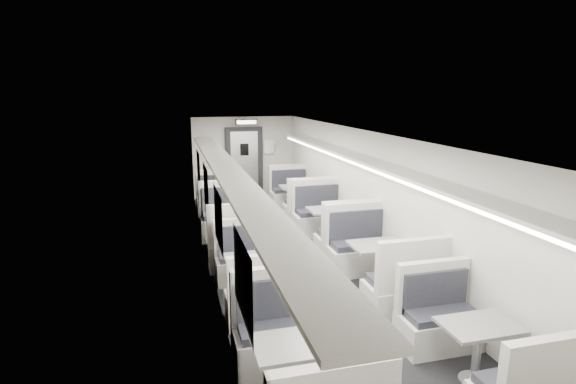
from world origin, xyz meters
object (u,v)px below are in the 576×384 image
booth_left_c (252,277)px  booth_right_c (379,267)px  booth_left_b (232,231)px  booth_left_d (298,376)px  booth_right_a (298,200)px  exit_sign (246,122)px  passenger (223,191)px  booth_right_b (331,227)px  vestibule_door (244,163)px  booth_right_d (477,352)px  booth_left_a (221,207)px

booth_left_c → booth_right_c: 2.02m
booth_left_b → booth_left_d: 4.75m
booth_right_a → exit_sign: (-1.00, 1.81, 1.89)m
booth_right_a → passenger: (-1.95, -0.32, 0.42)m
booth_right_a → booth_right_b: booth_right_b is taller
booth_left_c → vestibule_door: vestibule_door is taller
booth_left_c → booth_right_a: 4.91m
booth_left_c → exit_sign: exit_sign is taller
booth_left_b → exit_sign: bearing=76.3°
booth_right_c → vestibule_door: size_ratio=1.07×
booth_left_c → booth_left_d: booth_left_d is taller
exit_sign → booth_right_b: bearing=-77.0°
booth_left_d → booth_right_a: booth_right_a is taller
booth_right_b → vestibule_door: (-1.00, 4.82, 0.63)m
booth_left_b → passenger: 2.02m
booth_left_c → booth_right_d: (2.00, -2.63, 0.01)m
booth_left_b → booth_right_c: size_ratio=1.03×
booth_left_a → booth_left_c: booth_left_a is taller
booth_left_a → booth_right_a: 2.01m
booth_right_c → booth_right_d: size_ratio=1.13×
booth_left_b → booth_right_d: (2.00, -4.81, -0.06)m
vestibule_door → exit_sign: 1.33m
booth_left_b → booth_left_a: bearing=90.0°
booth_right_a → booth_right_c: 4.73m
vestibule_door → passenger: bearing=-110.0°
booth_right_a → vestibule_door: vestibule_door is taller
booth_left_d → booth_right_d: 2.00m
booth_left_d → exit_sign: bearing=83.6°
booth_left_a → booth_left_d: 6.88m
booth_left_c → booth_right_c: size_ratio=0.86×
booth_right_b → booth_right_a: bearing=90.0°
booth_right_c → vestibule_door: (-1.00, 7.02, 0.64)m
booth_left_b → exit_sign: size_ratio=3.73×
booth_left_b → booth_left_c: 2.18m
booth_right_c → booth_right_d: booth_right_c is taller
booth_right_b → exit_sign: bearing=103.0°
booth_right_d → passenger: 7.09m
booth_left_a → booth_left_b: booth_left_b is taller
booth_left_b → booth_right_b: size_ratio=1.02×
booth_right_b → booth_left_d: bearing=-113.8°
booth_right_d → vestibule_door: 9.49m
booth_left_b → booth_right_a: 3.05m
booth_left_d → passenger: bearing=89.6°
booth_left_a → passenger: bearing=-72.1°
booth_left_a → booth_right_c: booth_right_c is taller
booth_right_a → exit_sign: 2.80m
booth_left_d → vestibule_door: 9.43m
booth_left_d → booth_right_b: bearing=66.2°
booth_right_b → vestibule_door: size_ratio=1.08×
booth_right_d → booth_right_a: bearing=90.0°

